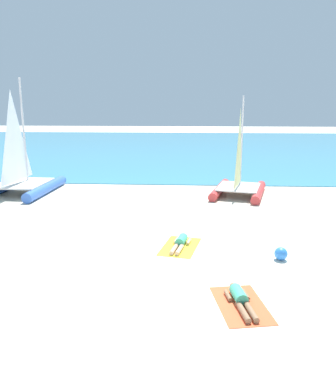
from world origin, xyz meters
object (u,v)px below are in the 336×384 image
beach_ball (281,254)px  towel_left (180,247)px  sailboat_red (239,181)px  towel_right (241,305)px  sunbather_left (181,242)px  sailboat_blue (22,177)px  sunbather_right (240,299)px

beach_ball → towel_left: bearing=163.7°
sailboat_red → towel_right: sailboat_red is taller
sailboat_red → sunbather_left: size_ratio=3.22×
towel_left → sailboat_red: bearing=69.6°
sailboat_blue → towel_right: (10.07, -11.02, -0.88)m
sailboat_red → beach_ball: 8.43m
sunbather_right → beach_ball: size_ratio=3.93×
sunbather_right → sailboat_red: bearing=73.4°
sailboat_blue → beach_ball: (11.61, -8.22, -0.69)m
sunbather_left → sunbather_right: size_ratio=1.00×
sailboat_blue → sunbather_left: bearing=-37.8°
sailboat_red → towel_right: bearing=-82.1°
sunbather_right → sailboat_blue: bearing=122.3°
sunbather_right → towel_left: bearing=102.7°
sailboat_blue → towel_right: bearing=-45.1°
towel_left → towel_right: bearing=-67.2°
sailboat_blue → towel_left: bearing=-38.1°
sailboat_blue → beach_ball: 14.24m
towel_left → sunbather_left: size_ratio=1.22×
towel_left → sunbather_left: bearing=78.6°
towel_left → towel_right: 4.03m
sailboat_blue → sunbather_right: size_ratio=3.80×
towel_right → beach_ball: size_ratio=4.77×
sailboat_red → beach_ball: (0.32, -8.40, -0.55)m
towel_left → towel_right: same height
beach_ball → towel_right: bearing=-118.7°
sailboat_red → beach_ball: size_ratio=12.62×
sailboat_blue → beach_ball: bearing=-32.8°
sunbather_left → beach_ball: size_ratio=3.92×
sailboat_red → sailboat_blue: 11.30m
sailboat_blue → towel_right: size_ratio=3.13×
sailboat_red → sailboat_blue: sailboat_blue is taller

